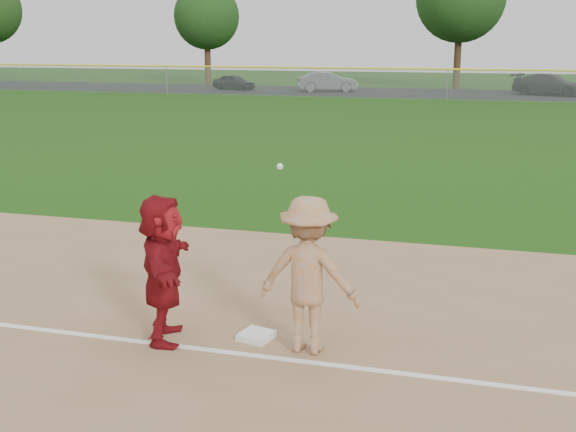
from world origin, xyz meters
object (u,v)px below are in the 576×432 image
(car_mid, at_px, (327,81))
(car_right, at_px, (550,85))
(first_base, at_px, (256,336))
(car_left, at_px, (234,82))
(base_runner, at_px, (163,269))

(car_mid, distance_m, car_right, 16.08)
(first_base, height_order, car_right, car_right)
(car_right, bearing_deg, car_left, 115.75)
(car_left, xyz_separation_m, car_right, (23.55, 0.74, 0.16))
(base_runner, xyz_separation_m, car_left, (-15.65, 46.00, -0.41))
(base_runner, distance_m, car_mid, 46.95)
(base_runner, relative_size, car_mid, 0.44)
(first_base, height_order, base_runner, base_runner)
(car_mid, bearing_deg, car_right, -107.86)
(first_base, relative_size, car_mid, 0.09)
(car_left, bearing_deg, base_runner, -143.56)
(first_base, relative_size, car_right, 0.08)
(car_left, height_order, car_mid, car_mid)
(car_left, distance_m, car_right, 23.57)
(first_base, relative_size, car_left, 0.12)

